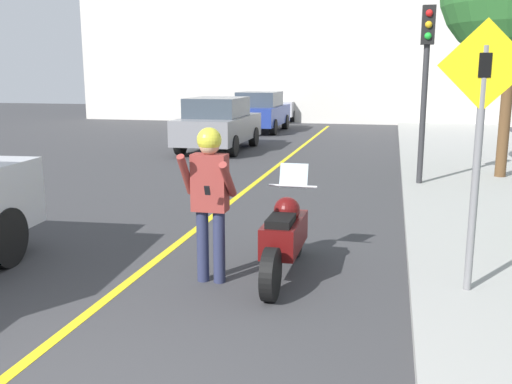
{
  "coord_description": "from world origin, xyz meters",
  "views": [
    {
      "loc": [
        2.32,
        -2.99,
        2.39
      ],
      "look_at": [
        0.74,
        3.67,
        0.97
      ],
      "focal_mm": 40.0,
      "sensor_mm": 36.0,
      "label": 1
    }
  ],
  "objects_px": {
    "person_biker": "(210,188)",
    "traffic_light": "(426,62)",
    "crossing_sign": "(479,132)",
    "parked_car_silver": "(282,104)",
    "parked_car_grey": "(218,124)",
    "motorcycle": "(285,236)",
    "parked_car_blue": "(260,111)"
  },
  "relations": [
    {
      "from": "traffic_light",
      "to": "parked_car_blue",
      "type": "distance_m",
      "value": 13.02
    },
    {
      "from": "person_biker",
      "to": "parked_car_grey",
      "type": "bearing_deg",
      "value": 106.62
    },
    {
      "from": "person_biker",
      "to": "traffic_light",
      "type": "bearing_deg",
      "value": 67.49
    },
    {
      "from": "person_biker",
      "to": "parked_car_blue",
      "type": "distance_m",
      "value": 18.0
    },
    {
      "from": "traffic_light",
      "to": "parked_car_grey",
      "type": "xyz_separation_m",
      "value": [
        -5.99,
        5.07,
        -1.79
      ]
    },
    {
      "from": "crossing_sign",
      "to": "parked_car_grey",
      "type": "relative_size",
      "value": 0.67
    },
    {
      "from": "parked_car_blue",
      "to": "parked_car_grey",
      "type": "bearing_deg",
      "value": -89.26
    },
    {
      "from": "parked_car_blue",
      "to": "parked_car_silver",
      "type": "height_order",
      "value": "same"
    },
    {
      "from": "crossing_sign",
      "to": "parked_car_grey",
      "type": "height_order",
      "value": "crossing_sign"
    },
    {
      "from": "crossing_sign",
      "to": "parked_car_grey",
      "type": "xyz_separation_m",
      "value": [
        -6.24,
        11.28,
        -0.96
      ]
    },
    {
      "from": "traffic_light",
      "to": "parked_car_silver",
      "type": "height_order",
      "value": "traffic_light"
    },
    {
      "from": "parked_car_silver",
      "to": "person_biker",
      "type": "bearing_deg",
      "value": -81.08
    },
    {
      "from": "parked_car_blue",
      "to": "parked_car_silver",
      "type": "bearing_deg",
      "value": 92.45
    },
    {
      "from": "parked_car_grey",
      "to": "motorcycle",
      "type": "bearing_deg",
      "value": -69.06
    },
    {
      "from": "motorcycle",
      "to": "person_biker",
      "type": "bearing_deg",
      "value": -152.55
    },
    {
      "from": "crossing_sign",
      "to": "parked_car_silver",
      "type": "xyz_separation_m",
      "value": [
        -6.58,
        23.68,
        -0.96
      ]
    },
    {
      "from": "crossing_sign",
      "to": "traffic_light",
      "type": "distance_m",
      "value": 6.27
    },
    {
      "from": "crossing_sign",
      "to": "parked_car_grey",
      "type": "bearing_deg",
      "value": 118.94
    },
    {
      "from": "person_biker",
      "to": "parked_car_blue",
      "type": "height_order",
      "value": "person_biker"
    },
    {
      "from": "motorcycle",
      "to": "parked_car_grey",
      "type": "xyz_separation_m",
      "value": [
        -4.18,
        10.93,
        0.36
      ]
    },
    {
      "from": "person_biker",
      "to": "crossing_sign",
      "type": "bearing_deg",
      "value": 1.35
    },
    {
      "from": "crossing_sign",
      "to": "traffic_light",
      "type": "bearing_deg",
      "value": 92.28
    },
    {
      "from": "motorcycle",
      "to": "parked_car_blue",
      "type": "height_order",
      "value": "parked_car_blue"
    },
    {
      "from": "parked_car_grey",
      "to": "parked_car_silver",
      "type": "relative_size",
      "value": 1.0
    },
    {
      "from": "motorcycle",
      "to": "traffic_light",
      "type": "distance_m",
      "value": 6.5
    },
    {
      "from": "traffic_light",
      "to": "parked_car_grey",
      "type": "height_order",
      "value": "traffic_light"
    },
    {
      "from": "person_biker",
      "to": "parked_car_blue",
      "type": "relative_size",
      "value": 0.43
    },
    {
      "from": "parked_car_grey",
      "to": "parked_car_silver",
      "type": "distance_m",
      "value": 12.41
    },
    {
      "from": "parked_car_grey",
      "to": "crossing_sign",
      "type": "bearing_deg",
      "value": -61.06
    },
    {
      "from": "motorcycle",
      "to": "crossing_sign",
      "type": "distance_m",
      "value": 2.47
    },
    {
      "from": "motorcycle",
      "to": "parked_car_silver",
      "type": "bearing_deg",
      "value": 100.97
    },
    {
      "from": "parked_car_grey",
      "to": "parked_car_silver",
      "type": "height_order",
      "value": "same"
    }
  ]
}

